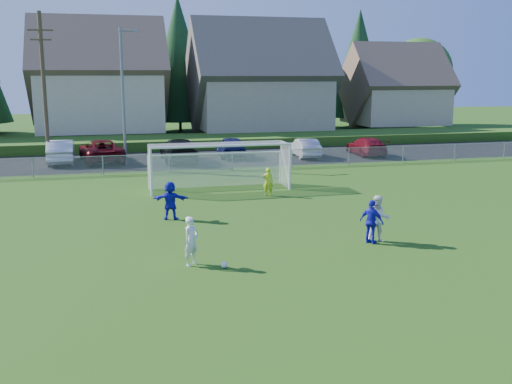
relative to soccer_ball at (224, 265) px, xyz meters
The scene contains 21 objects.
ground 3.81m from the soccer_ball, 52.47° to the right, with size 160.00×160.00×0.00m, color #193D0C.
asphalt_lot 24.59m from the soccer_ball, 84.58° to the left, with size 60.00×60.00×0.00m, color black.
grass_embankment 32.06m from the soccer_ball, 85.85° to the left, with size 70.00×6.00×0.80m, color #1E420F.
soccer_ball is the anchor object (origin of this frame).
player_white_a 1.32m from the soccer_ball, 149.54° to the left, with size 0.59×0.39×1.61m, color white.
player_white_b 6.32m from the soccer_ball, 14.11° to the left, with size 0.85×0.66×1.75m, color white.
player_blue_a 6.00m from the soccer_ball, 14.06° to the left, with size 0.95×0.39×1.62m, color #1313B3.
player_blue_b 7.01m from the soccer_ball, 97.72° to the left, with size 1.52×0.48×1.64m, color #1313B3.
goalkeeper 11.55m from the soccer_ball, 67.56° to the left, with size 0.52×0.34×1.43m, color #C5E31A.
car_b 25.56m from the soccer_ball, 104.61° to the left, with size 1.71×4.90×1.61m, color silver.
car_c 24.95m from the soccer_ball, 98.66° to the left, with size 2.59×5.61×1.56m, color #50090E.
car_d 23.38m from the soccer_ball, 86.40° to the left, with size 2.26×5.56×1.61m, color black.
car_e 25.32m from the soccer_ball, 77.50° to the left, with size 1.82×4.51×1.54m, color #171A51.
car_f 25.75m from the soccer_ball, 65.32° to the left, with size 1.45×4.16×1.37m, color #B3B3B3.
car_g 27.98m from the soccer_ball, 56.21° to the left, with size 1.89×4.66×1.35m, color maroon.
soccer_goal 13.32m from the soccer_ball, 79.89° to the left, with size 7.42×1.90×2.50m.
chainlink_fence 19.12m from the soccer_ball, 83.02° to the left, with size 52.06×0.06×1.20m.
streetlight 23.55m from the soccer_ball, 95.28° to the left, with size 1.38×0.18×9.00m.
utility_pole 25.53m from the soccer_ball, 106.67° to the left, with size 1.60×0.26×10.00m.
houses_row 40.32m from the soccer_ball, 83.78° to the left, with size 53.90×11.45×13.27m.
tree_row 46.34m from the soccer_ball, 85.79° to the left, with size 65.98×12.36×13.80m.
Camera 1 is at (-5.86, -14.97, 6.18)m, focal length 42.00 mm.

